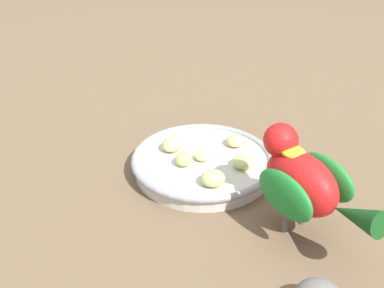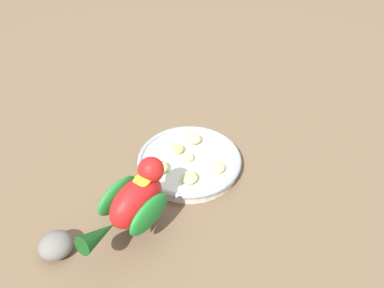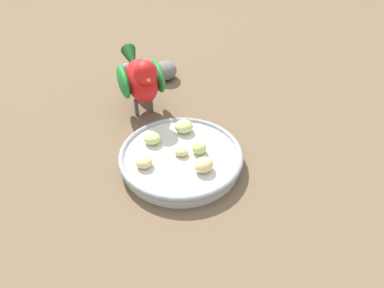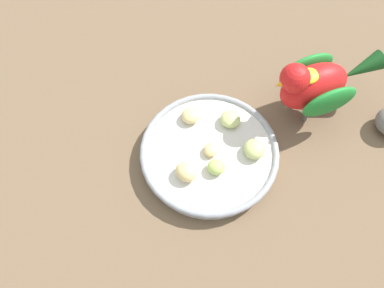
% 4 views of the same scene
% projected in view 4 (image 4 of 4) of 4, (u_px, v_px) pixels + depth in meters
% --- Properties ---
extents(ground_plane, '(4.00, 4.00, 0.00)m').
position_uv_depth(ground_plane, '(201.00, 153.00, 0.74)').
color(ground_plane, brown).
extents(feeding_bowl, '(0.23, 0.23, 0.03)m').
position_uv_depth(feeding_bowl, '(209.00, 154.00, 0.72)').
color(feeding_bowl, beige).
rests_on(feeding_bowl, ground_plane).
extents(apple_piece_0, '(0.04, 0.04, 0.02)m').
position_uv_depth(apple_piece_0, '(191.00, 116.00, 0.73)').
color(apple_piece_0, '#E5C67F').
rests_on(apple_piece_0, feeding_bowl).
extents(apple_piece_1, '(0.04, 0.04, 0.02)m').
position_uv_depth(apple_piece_1, '(211.00, 150.00, 0.71)').
color(apple_piece_1, '#E5C67F').
rests_on(apple_piece_1, feeding_bowl).
extents(apple_piece_2, '(0.04, 0.04, 0.02)m').
position_uv_depth(apple_piece_2, '(230.00, 119.00, 0.73)').
color(apple_piece_2, '#C6D17A').
rests_on(apple_piece_2, feeding_bowl).
extents(apple_piece_3, '(0.05, 0.05, 0.02)m').
position_uv_depth(apple_piece_3, '(254.00, 149.00, 0.70)').
color(apple_piece_3, '#C6D17A').
rests_on(apple_piece_3, feeding_bowl).
extents(apple_piece_4, '(0.04, 0.04, 0.02)m').
position_uv_depth(apple_piece_4, '(186.00, 172.00, 0.68)').
color(apple_piece_4, '#E5C67F').
rests_on(apple_piece_4, feeding_bowl).
extents(apple_piece_5, '(0.04, 0.04, 0.02)m').
position_uv_depth(apple_piece_5, '(215.00, 168.00, 0.69)').
color(apple_piece_5, '#B2CC66').
rests_on(apple_piece_5, feeding_bowl).
extents(parrot, '(0.21, 0.11, 0.15)m').
position_uv_depth(parrot, '(316.00, 84.00, 0.70)').
color(parrot, '#59544C').
rests_on(parrot, ground_plane).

